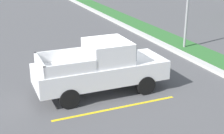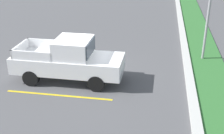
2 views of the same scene
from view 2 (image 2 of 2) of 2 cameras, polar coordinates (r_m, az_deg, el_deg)
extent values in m
plane|color=#4C4C4F|center=(14.72, -4.90, -1.92)|extent=(120.00, 120.00, 0.00)
cube|color=yellow|center=(15.87, -6.59, 0.03)|extent=(0.12, 4.80, 0.01)
cube|color=yellow|center=(13.24, -10.24, -5.38)|extent=(0.12, 4.80, 0.01)
cube|color=#B2B2AD|center=(14.35, 14.84, -3.07)|extent=(56.00, 0.40, 0.15)
cube|color=#2D662D|center=(14.53, 19.14, -3.49)|extent=(56.00, 1.80, 0.06)
cylinder|color=black|center=(14.74, -1.59, -0.16)|extent=(0.28, 0.76, 0.76)
cylinder|color=black|center=(13.24, -3.06, -3.14)|extent=(0.28, 0.76, 0.76)
cylinder|color=black|center=(15.62, -12.81, 0.66)|extent=(0.28, 0.76, 0.76)
cylinder|color=black|center=(14.21, -15.34, -2.04)|extent=(0.28, 0.76, 0.76)
cube|color=white|center=(14.17, -8.46, 0.74)|extent=(1.93, 5.21, 0.76)
cube|color=white|center=(13.78, -7.47, 3.71)|extent=(1.77, 1.61, 0.84)
cube|color=#2D3842|center=(13.55, -4.16, 3.72)|extent=(1.62, 0.07, 0.63)
cube|color=white|center=(15.18, -12.83, 4.44)|extent=(0.11, 1.90, 0.44)
cube|color=white|center=(13.74, -15.46, 2.05)|extent=(0.11, 1.90, 0.44)
cube|color=white|center=(14.83, -17.27, 3.47)|extent=(1.80, 0.11, 0.44)
cube|color=silver|center=(13.71, 1.79, -0.91)|extent=(1.81, 0.17, 0.28)
cylinder|color=gray|center=(16.58, 18.42, 12.17)|extent=(0.14, 0.14, 6.69)
camera|label=1|loc=(8.63, -70.99, 1.24)|focal=51.75mm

